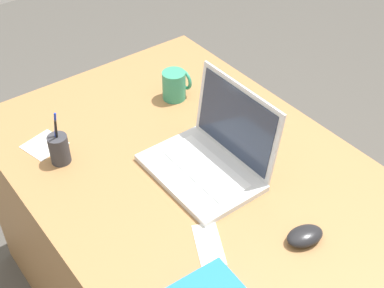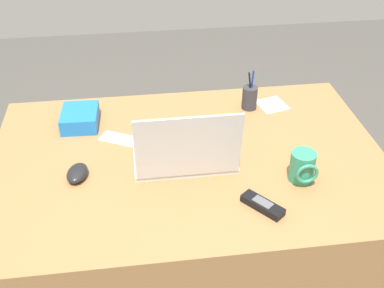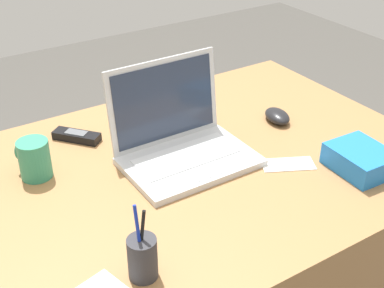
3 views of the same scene
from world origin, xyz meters
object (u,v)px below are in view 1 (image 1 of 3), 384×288
(computer_mouse, at_px, (305,236))
(coffee_mug_white, at_px, (175,85))
(laptop, at_px, (211,156))
(cordless_phone, at_px, (230,104))
(pen_holder, at_px, (59,149))

(computer_mouse, xyz_separation_m, coffee_mug_white, (-0.72, 0.11, 0.03))
(laptop, xyz_separation_m, cordless_phone, (-0.21, 0.25, -0.04))
(laptop, bearing_deg, computer_mouse, 3.47)
(coffee_mug_white, bearing_deg, pen_holder, -82.43)
(computer_mouse, height_order, cordless_phone, computer_mouse)
(pen_holder, bearing_deg, laptop, 48.40)
(coffee_mug_white, distance_m, cordless_phone, 0.20)
(coffee_mug_white, height_order, pen_holder, pen_holder)
(cordless_phone, xyz_separation_m, pen_holder, (-0.10, -0.59, 0.04))
(laptop, xyz_separation_m, coffee_mug_white, (-0.36, 0.13, 0.00))
(laptop, relative_size, pen_holder, 2.00)
(coffee_mug_white, bearing_deg, computer_mouse, -8.59)
(laptop, xyz_separation_m, computer_mouse, (0.36, 0.02, -0.03))
(laptop, distance_m, coffee_mug_white, 0.39)
(laptop, bearing_deg, cordless_phone, 129.65)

